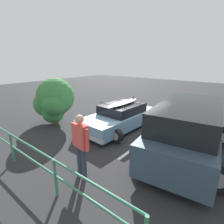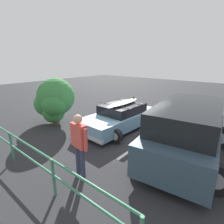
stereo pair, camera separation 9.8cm
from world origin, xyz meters
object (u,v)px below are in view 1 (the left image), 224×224
Objects in this scene: sedan_car at (120,117)px; person_bystander at (80,140)px; bush_near_left at (53,101)px; suv_car at (187,130)px.

person_bystander reaches higher than sedan_car.
suv_car is at bearing -170.76° from bush_near_left.
bush_near_left is (4.18, -1.93, 0.13)m from person_bystander.
sedan_car is at bearing -149.65° from bush_near_left.
suv_car is 2.11× the size of bush_near_left.
sedan_car is 3.88m from person_bystander.
suv_car is 2.74× the size of person_bystander.
bush_near_left is (6.14, 1.00, 0.26)m from suv_car.
suv_car is at bearing -123.82° from person_bystander.
sedan_car is 1.80× the size of bush_near_left.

